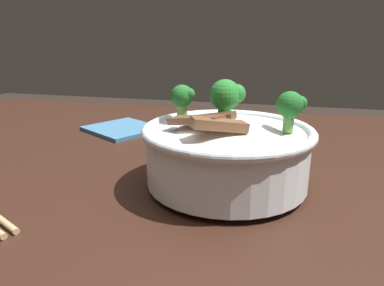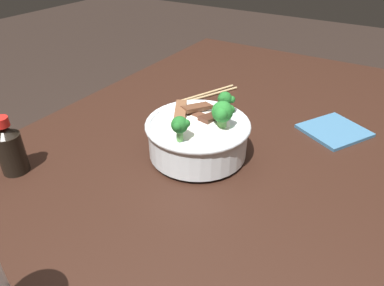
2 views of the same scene
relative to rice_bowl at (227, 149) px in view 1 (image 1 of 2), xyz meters
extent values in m
cube|color=black|center=(0.02, 0.04, -0.08)|extent=(1.60, 0.93, 0.05)
cube|color=black|center=(-0.71, 0.43, -0.49)|extent=(0.06, 0.06, 0.77)
cylinder|color=silver|center=(0.00, 0.00, -0.05)|extent=(0.10, 0.10, 0.01)
cylinder|color=silver|center=(0.00, 0.00, -0.01)|extent=(0.21, 0.21, 0.07)
torus|color=silver|center=(0.00, 0.00, 0.02)|extent=(0.22, 0.22, 0.01)
ellipsoid|color=white|center=(0.00, 0.00, 0.00)|extent=(0.17, 0.17, 0.07)
cube|color=#4C2B1E|center=(-0.03, 0.02, 0.03)|extent=(0.08, 0.04, 0.02)
cube|color=brown|center=(0.00, -0.05, 0.04)|extent=(0.07, 0.05, 0.02)
cube|color=#563323|center=(-0.01, 0.00, 0.03)|extent=(0.03, 0.05, 0.01)
cube|color=brown|center=(-0.04, -0.02, 0.04)|extent=(0.07, 0.05, 0.02)
cylinder|color=#5B9947|center=(-0.01, 0.05, 0.04)|extent=(0.02, 0.02, 0.02)
sphere|color=#237028|center=(-0.01, 0.05, 0.06)|extent=(0.04, 0.04, 0.04)
sphere|color=#237028|center=(0.00, 0.05, 0.06)|extent=(0.03, 0.03, 0.03)
sphere|color=#237028|center=(-0.02, 0.06, 0.06)|extent=(0.02, 0.02, 0.02)
cylinder|color=#5B9947|center=(0.07, 0.00, 0.04)|extent=(0.01, 0.01, 0.02)
sphere|color=#1E6023|center=(0.07, 0.00, 0.06)|extent=(0.03, 0.03, 0.03)
sphere|color=#1E6023|center=(0.08, 0.01, 0.06)|extent=(0.02, 0.02, 0.02)
sphere|color=#1E6023|center=(0.07, 0.01, 0.06)|extent=(0.02, 0.02, 0.02)
cylinder|color=#6BA84C|center=(-0.07, 0.02, 0.04)|extent=(0.01, 0.01, 0.03)
sphere|color=#1E6023|center=(-0.07, 0.02, 0.06)|extent=(0.03, 0.03, 0.03)
sphere|color=#1E6023|center=(-0.06, 0.02, 0.07)|extent=(0.02, 0.02, 0.02)
sphere|color=#1E6023|center=(-0.07, 0.03, 0.06)|extent=(0.02, 0.02, 0.02)
cube|color=#386689|center=(-0.26, 0.23, -0.05)|extent=(0.18, 0.18, 0.01)
camera|label=1|loc=(0.06, -0.42, 0.14)|focal=31.95mm
camera|label=2|loc=(0.54, 0.32, 0.38)|focal=32.73mm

